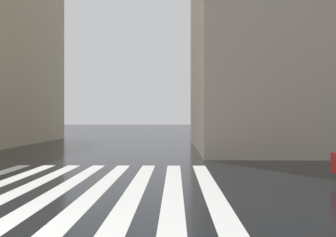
% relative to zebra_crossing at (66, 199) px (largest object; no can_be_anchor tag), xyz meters
% --- Properties ---
extents(zebra_crossing, '(13.00, 7.50, 0.01)m').
position_rel_zebra_crossing_xyz_m(zebra_crossing, '(0.00, 0.00, 0.00)').
color(zebra_crossing, silver).
rests_on(zebra_crossing, ground_plane).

